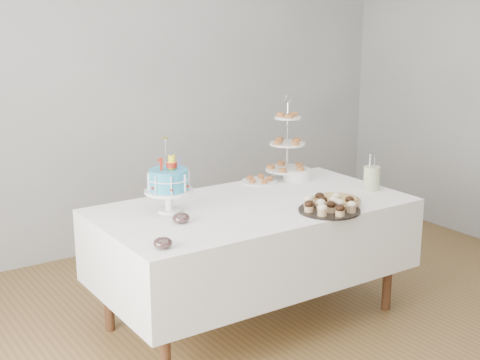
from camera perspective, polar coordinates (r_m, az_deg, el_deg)
floor at (r=4.17m, az=3.51°, el=-13.27°), size 5.00×5.00×0.00m
walls at (r=3.73m, az=3.83°, el=5.37°), size 5.04×4.04×2.70m
table at (r=4.17m, az=1.12°, el=-5.07°), size 1.92×1.02×0.77m
birthday_cake at (r=3.93m, az=-6.07°, el=-1.05°), size 0.29×0.29×0.44m
cupcake_tray at (r=3.98m, az=7.65°, el=-2.10°), size 0.37×0.37×0.08m
pie at (r=4.10m, az=8.20°, el=-1.82°), size 0.30×0.30×0.05m
tiered_stand at (r=4.66m, az=4.06°, el=3.07°), size 0.30×0.30×0.59m
plate_stack at (r=4.68m, az=4.87°, el=0.49°), size 0.19×0.19×0.08m
pastry_plate at (r=4.59m, az=1.68°, el=-0.01°), size 0.25×0.25×0.04m
jam_bowl_a at (r=3.38m, az=-6.61°, el=-5.38°), size 0.10×0.10×0.06m
jam_bowl_b at (r=3.76m, az=-5.06°, el=-3.26°), size 0.10×0.10×0.06m
utensil_pitcher at (r=4.48m, az=11.18°, el=0.24°), size 0.11×0.11×0.24m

